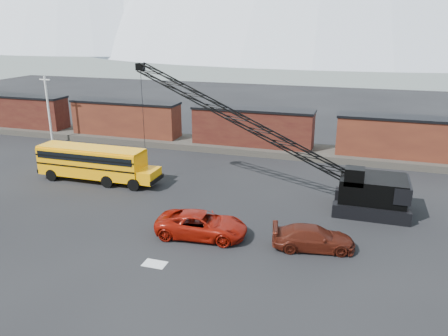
# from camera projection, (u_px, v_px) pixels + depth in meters

# --- Properties ---
(ground) EXTENTS (160.00, 160.00, 0.00)m
(ground) POSITION_uv_depth(u_px,v_px,m) (174.00, 234.00, 29.89)
(ground) COLOR black
(ground) RESTS_ON ground
(gravel_berm) EXTENTS (120.00, 5.00, 0.70)m
(gravel_berm) POSITION_uv_depth(u_px,v_px,m) (252.00, 147.00, 49.72)
(gravel_berm) COLOR #4C463E
(gravel_berm) RESTS_ON ground
(boxcar_west_far) EXTENTS (13.70, 3.10, 4.17)m
(boxcar_west_far) POSITION_uv_depth(u_px,v_px,m) (20.00, 111.00, 58.14)
(boxcar_west_far) COLOR #4B1F15
(boxcar_west_far) RESTS_ON gravel_berm
(boxcar_west_near) EXTENTS (13.70, 3.10, 4.17)m
(boxcar_west_near) POSITION_uv_depth(u_px,v_px,m) (126.00, 118.00, 53.55)
(boxcar_west_near) COLOR #461C14
(boxcar_west_near) RESTS_ON gravel_berm
(boxcar_mid) EXTENTS (13.70, 3.10, 4.17)m
(boxcar_mid) POSITION_uv_depth(u_px,v_px,m) (253.00, 127.00, 48.96)
(boxcar_mid) COLOR #4B1F15
(boxcar_mid) RESTS_ON gravel_berm
(boxcar_east_near) EXTENTS (13.70, 3.10, 4.17)m
(boxcar_east_near) POSITION_uv_depth(u_px,v_px,m) (405.00, 137.00, 44.38)
(boxcar_east_near) COLOR #461C14
(boxcar_east_near) RESTS_ON gravel_berm
(utility_pole) EXTENTS (1.40, 0.24, 8.00)m
(utility_pole) POSITION_uv_depth(u_px,v_px,m) (48.00, 109.00, 51.79)
(utility_pole) COLOR silver
(utility_pole) RESTS_ON ground
(snow_patch) EXTENTS (1.40, 0.90, 0.02)m
(snow_patch) POSITION_uv_depth(u_px,v_px,m) (155.00, 264.00, 26.12)
(snow_patch) COLOR silver
(snow_patch) RESTS_ON ground
(school_bus) EXTENTS (11.65, 2.65, 3.19)m
(school_bus) POSITION_uv_depth(u_px,v_px,m) (95.00, 162.00, 39.48)
(school_bus) COLOR #FFA005
(school_bus) RESTS_ON ground
(red_pickup) EXTENTS (6.37, 3.38, 1.70)m
(red_pickup) POSITION_uv_depth(u_px,v_px,m) (202.00, 225.00, 29.32)
(red_pickup) COLOR #911207
(red_pickup) RESTS_ON ground
(maroon_suv) EXTENTS (5.52, 3.09, 1.51)m
(maroon_suv) POSITION_uv_depth(u_px,v_px,m) (313.00, 238.00, 27.71)
(maroon_suv) COLOR #47160C
(maroon_suv) RESTS_ON ground
(crawler_crane) EXTENTS (22.86, 4.20, 10.76)m
(crawler_crane) POSITION_uv_depth(u_px,v_px,m) (256.00, 128.00, 34.98)
(crawler_crane) COLOR black
(crawler_crane) RESTS_ON ground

